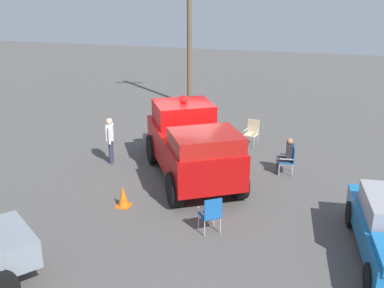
# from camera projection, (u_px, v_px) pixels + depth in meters

# --- Properties ---
(ground_plane) EXTENTS (60.00, 60.00, 0.00)m
(ground_plane) POSITION_uv_depth(u_px,v_px,m) (181.00, 171.00, 15.94)
(ground_plane) COLOR #514F4C
(vintage_fire_truck) EXTENTS (4.93, 6.22, 2.59)m
(vintage_fire_truck) POSITION_uv_depth(u_px,v_px,m) (190.00, 143.00, 15.16)
(vintage_fire_truck) COLOR black
(vintage_fire_truck) RESTS_ON ground
(lawn_chair_near_truck) EXTENTS (0.55, 0.56, 1.02)m
(lawn_chair_near_truck) POSITION_uv_depth(u_px,v_px,m) (290.00, 158.00, 15.54)
(lawn_chair_near_truck) COLOR #B7BABF
(lawn_chair_near_truck) RESTS_ON ground
(lawn_chair_by_car) EXTENTS (0.59, 0.58, 1.02)m
(lawn_chair_by_car) POSITION_uv_depth(u_px,v_px,m) (252.00, 131.00, 18.37)
(lawn_chair_by_car) COLOR #B7BABF
(lawn_chair_by_car) RESTS_ON ground
(lawn_chair_spare) EXTENTS (0.68, 0.69, 1.02)m
(lawn_chair_spare) POSITION_uv_depth(u_px,v_px,m) (211.00, 212.00, 11.86)
(lawn_chair_spare) COLOR #B7BABF
(lawn_chair_spare) RESTS_ON ground
(spectator_seated) EXTENTS (0.57, 0.43, 1.29)m
(spectator_seated) POSITION_uv_depth(u_px,v_px,m) (286.00, 155.00, 15.52)
(spectator_seated) COLOR #383842
(spectator_seated) RESTS_ON ground
(spectator_standing) EXTENTS (0.40, 0.63, 1.68)m
(spectator_standing) POSITION_uv_depth(u_px,v_px,m) (110.00, 137.00, 16.42)
(spectator_standing) COLOR #2D334C
(spectator_standing) RESTS_ON ground
(utility_pole) EXTENTS (1.68, 0.50, 7.41)m
(utility_pole) POSITION_uv_depth(u_px,v_px,m) (189.00, 31.00, 23.26)
(utility_pole) COLOR brown
(utility_pole) RESTS_ON ground
(traffic_cone) EXTENTS (0.40, 0.40, 0.64)m
(traffic_cone) POSITION_uv_depth(u_px,v_px,m) (123.00, 197.00, 13.36)
(traffic_cone) COLOR orange
(traffic_cone) RESTS_ON ground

